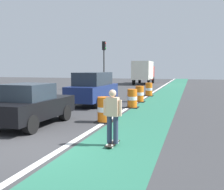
{
  "coord_description": "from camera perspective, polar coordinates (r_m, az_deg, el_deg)",
  "views": [
    {
      "loc": [
        4.44,
        -6.6,
        2.32
      ],
      "look_at": [
        0.99,
        4.86,
        1.1
      ],
      "focal_mm": 42.73,
      "sensor_mm": 36.0,
      "label": 1
    }
  ],
  "objects": [
    {
      "name": "traffic_barrel_front",
      "position": [
        11.37,
        -1.7,
        -3.22
      ],
      "size": [
        0.73,
        0.73,
        1.09
      ],
      "color": "orange",
      "rests_on": "ground"
    },
    {
      "name": "ground_plane",
      "position": [
        8.28,
        -16.76,
        -10.7
      ],
      "size": [
        100.0,
        100.0,
        0.0
      ],
      "primitive_type": "plane",
      "color": "#38383A"
    },
    {
      "name": "skateboarder_on_lane",
      "position": [
        7.91,
        0.12,
        -4.44
      ],
      "size": [
        0.57,
        0.81,
        1.69
      ],
      "color": "black",
      "rests_on": "ground"
    },
    {
      "name": "delivery_truck_down_block",
      "position": [
        38.52,
        6.81,
        5.08
      ],
      "size": [
        2.54,
        7.66,
        3.23
      ],
      "color": "silver",
      "rests_on": "ground"
    },
    {
      "name": "traffic_light_corner",
      "position": [
        28.54,
        -1.72,
        8.2
      ],
      "size": [
        0.41,
        0.32,
        5.1
      ],
      "color": "#2D2D2D",
      "rests_on": "ground"
    },
    {
      "name": "parked_suv_second",
      "position": [
        16.84,
        -4.07,
        1.44
      ],
      "size": [
        2.02,
        4.65,
        2.04
      ],
      "color": "navy",
      "rests_on": "ground"
    },
    {
      "name": "traffic_barrel_mid",
      "position": [
        15.54,
        4.35,
        -0.8
      ],
      "size": [
        0.73,
        0.73,
        1.09
      ],
      "color": "orange",
      "rests_on": "ground"
    },
    {
      "name": "bike_lane_strip",
      "position": [
        18.85,
        10.42,
        -1.33
      ],
      "size": [
        2.5,
        80.0,
        0.01
      ],
      "primitive_type": "cube",
      "color": "#286B51",
      "rests_on": "ground"
    },
    {
      "name": "parked_sedan_nearest",
      "position": [
        11.21,
        -17.01,
        -2.06
      ],
      "size": [
        2.0,
        4.14,
        1.7
      ],
      "color": "black",
      "rests_on": "ground"
    },
    {
      "name": "traffic_barrel_far",
      "position": [
        22.23,
        7.89,
        1.16
      ],
      "size": [
        0.73,
        0.73,
        1.09
      ],
      "color": "orange",
      "rests_on": "ground"
    },
    {
      "name": "lane_divider_stripe",
      "position": [
        19.07,
        5.94,
        -1.18
      ],
      "size": [
        0.2,
        80.0,
        0.01
      ],
      "primitive_type": "cube",
      "color": "silver",
      "rests_on": "ground"
    },
    {
      "name": "traffic_barrel_back",
      "position": [
        18.26,
        5.91,
        0.18
      ],
      "size": [
        0.73,
        0.73,
        1.09
      ],
      "color": "orange",
      "rests_on": "ground"
    }
  ]
}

